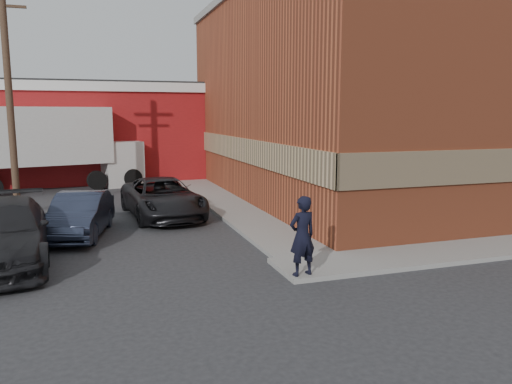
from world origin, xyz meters
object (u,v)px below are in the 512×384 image
object	(u,v)px
warehouse	(67,131)
sedan	(80,215)
brick_building	(383,95)
man	(302,236)
suv_a	(163,198)
box_truck	(58,142)
suv_b	(2,233)
utility_pole	(9,89)

from	to	relation	value
warehouse	sedan	distance (m)	15.62
brick_building	man	xyz separation A→B (m)	(-8.70, -10.55, -3.63)
suv_a	box_truck	xyz separation A→B (m)	(-3.99, 8.56, 1.67)
suv_b	man	bearing A→B (deg)	-31.36
brick_building	suv_b	size ratio (longest dim) A/B	3.28
utility_pole	man	size ratio (longest dim) A/B	4.82
warehouse	suv_a	world-z (taller)	warehouse
utility_pole	suv_b	xyz separation A→B (m)	(0.51, -6.94, -3.94)
warehouse	man	distance (m)	22.39
box_truck	brick_building	bearing A→B (deg)	-35.82
suv_a	suv_b	world-z (taller)	suv_b
man	suv_a	bearing A→B (deg)	-86.59
utility_pole	suv_a	distance (m)	6.99
brick_building	suv_a	bearing A→B (deg)	-167.98
warehouse	suv_a	distance (m)	13.97
brick_building	warehouse	xyz separation A→B (m)	(-14.50, 11.00, -1.87)
brick_building	suv_a	distance (m)	11.68
brick_building	sedan	bearing A→B (deg)	-161.95
man	suv_a	xyz separation A→B (m)	(-2.06, 8.26, -0.33)
utility_pole	box_truck	size ratio (longest dim) A/B	1.03
man	sedan	bearing A→B (deg)	-61.55
suv_a	box_truck	bearing A→B (deg)	109.51
brick_building	suv_a	xyz separation A→B (m)	(-10.75, -2.29, -3.96)
box_truck	suv_a	bearing A→B (deg)	-77.78
brick_building	warehouse	size ratio (longest dim) A/B	1.12
utility_pole	man	world-z (taller)	utility_pole
suv_b	box_truck	xyz separation A→B (m)	(0.74, 13.20, 1.59)
warehouse	sedan	world-z (taller)	warehouse
sedan	brick_building	bearing A→B (deg)	30.02
brick_building	utility_pole	size ratio (longest dim) A/B	2.03
brick_building	box_truck	size ratio (longest dim) A/B	2.08
warehouse	sedan	bearing A→B (deg)	-86.83
suv_a	warehouse	bearing A→B (deg)	100.24
utility_pole	box_truck	world-z (taller)	utility_pole
man	sedan	world-z (taller)	man
warehouse	box_truck	distance (m)	4.76
man	sedan	distance (m)	7.86
man	suv_b	size ratio (longest dim) A/B	0.34
utility_pole	sedan	size ratio (longest dim) A/B	2.17
warehouse	man	world-z (taller)	warehouse
brick_building	suv_b	xyz separation A→B (m)	(-15.48, -6.94, -3.88)
brick_building	man	distance (m)	14.14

